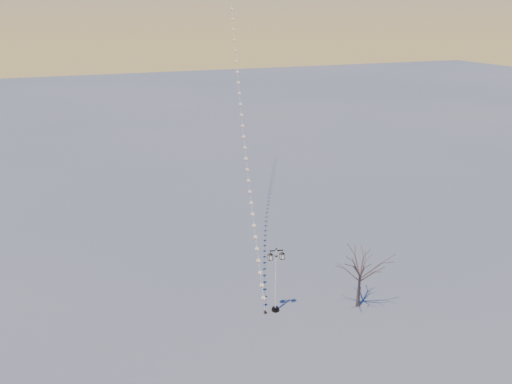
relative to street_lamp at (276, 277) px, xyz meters
name	(u,v)px	position (x,y,z in m)	size (l,w,h in m)	color
ground	(280,315)	(0.06, -0.65, -2.67)	(300.00, 300.00, 0.00)	#5D5F5E
street_lamp	(276,277)	(0.00, 0.00, 0.00)	(1.21, 0.60, 4.83)	black
bare_tree	(361,266)	(5.65, -1.54, 0.48)	(2.74, 2.74, 4.54)	#4B3831
kite_train	(241,79)	(2.92, 15.17, 11.24)	(8.00, 31.05, 28.05)	black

